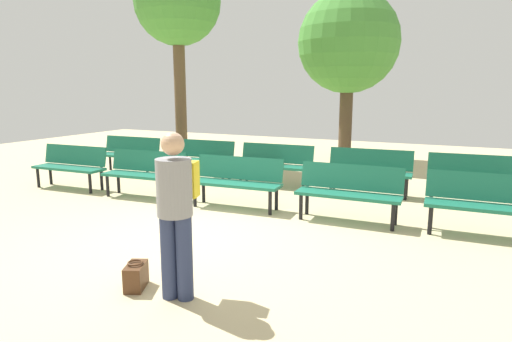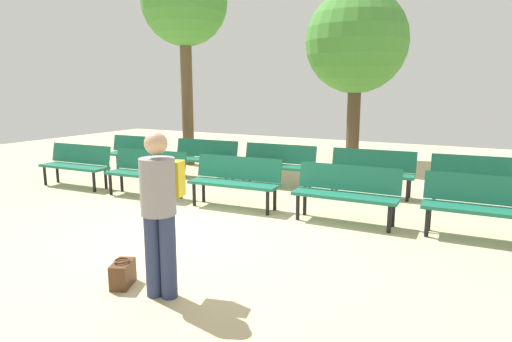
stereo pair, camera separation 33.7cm
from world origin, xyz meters
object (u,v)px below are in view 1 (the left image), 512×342
(bench_r1_c4, at_px, (475,176))
(bench_r1_c2, at_px, (275,162))
(bench_r1_c0, at_px, (129,152))
(bench_r1_c3, at_px, (369,169))
(tree_1, at_px, (177,4))
(handbag, at_px, (136,276))
(bench_r0_c3, at_px, (349,189))
(visitor_with_backpack, at_px, (176,206))
(tree_0, at_px, (349,43))
(bench_r0_c0, at_px, (71,164))
(bench_r0_c4, at_px, (487,201))
(bench_r0_c1, at_px, (145,171))
(bench_r0_c2, at_px, (237,179))
(bench_r1_c1, at_px, (200,157))

(bench_r1_c4, bearing_deg, bench_r1_c2, 178.52)
(bench_r1_c0, xyz_separation_m, bench_r1_c3, (5.73, 0.30, 0.00))
(bench_r1_c2, xyz_separation_m, bench_r1_c3, (1.95, 0.10, 0.00))
(tree_1, relative_size, handbag, 14.56)
(bench_r1_c4, bearing_deg, bench_r0_c3, -135.85)
(bench_r1_c2, xyz_separation_m, visitor_with_backpack, (1.09, -5.06, 0.43))
(tree_0, height_order, tree_1, tree_1)
(bench_r1_c2, bearing_deg, bench_r1_c4, 0.35)
(tree_0, bearing_deg, bench_r1_c4, -48.82)
(bench_r1_c3, distance_m, tree_0, 4.93)
(bench_r0_c0, xyz_separation_m, bench_r0_c4, (7.64, 0.29, 0.00))
(bench_r0_c0, height_order, bench_r1_c3, same)
(bench_r0_c4, bearing_deg, tree_0, 119.11)
(bench_r0_c1, xyz_separation_m, bench_r1_c4, (5.65, 2.14, 0.00))
(bench_r1_c4, relative_size, tree_1, 0.31)
(bench_r0_c3, bearing_deg, bench_r0_c0, -179.45)
(bench_r0_c3, distance_m, bench_r0_c4, 1.90)
(bench_r0_c1, bearing_deg, bench_r0_c2, -1.19)
(bench_r0_c4, bearing_deg, bench_r1_c4, 91.37)
(bench_r0_c3, height_order, bench_r1_c3, same)
(bench_r0_c4, bearing_deg, bench_r0_c3, -178.65)
(bench_r1_c4, bearing_deg, bench_r0_c2, -155.35)
(handbag, bearing_deg, bench_r1_c1, 115.67)
(bench_r0_c4, distance_m, visitor_with_backpack, 4.39)
(bench_r0_c4, bearing_deg, bench_r1_c1, 161.81)
(visitor_with_backpack, bearing_deg, tree_1, -69.93)
(tree_1, bearing_deg, handbag, -58.91)
(bench_r0_c3, height_order, handbag, bench_r0_c3)
(bench_r0_c1, xyz_separation_m, bench_r1_c0, (-1.93, 1.77, 0.00))
(tree_0, bearing_deg, handbag, -89.54)
(bench_r0_c4, height_order, tree_0, tree_0)
(bench_r0_c2, height_order, visitor_with_backpack, visitor_with_backpack)
(bench_r1_c2, height_order, visitor_with_backpack, visitor_with_backpack)
(bench_r0_c0, xyz_separation_m, handbag, (4.31, -3.09, -0.37))
(bench_r1_c2, relative_size, tree_1, 0.30)
(bench_r0_c4, relative_size, tree_0, 0.34)
(bench_r0_c4, bearing_deg, visitor_with_backpack, -132.07)
(bench_r0_c1, relative_size, bench_r0_c2, 1.00)
(bench_r0_c0, bearing_deg, bench_r1_c4, 13.60)
(bench_r1_c0, height_order, visitor_with_backpack, visitor_with_backpack)
(tree_0, relative_size, handbag, 12.83)
(tree_1, bearing_deg, bench_r0_c2, -43.50)
(handbag, bearing_deg, bench_r0_c0, 144.38)
(bench_r0_c2, relative_size, bench_r1_c4, 1.00)
(bench_r0_c1, distance_m, bench_r1_c4, 6.04)
(tree_1, bearing_deg, bench_r1_c3, -12.93)
(bench_r0_c0, distance_m, visitor_with_backpack, 5.72)
(bench_r0_c2, xyz_separation_m, bench_r1_c3, (1.89, 1.97, 0.00))
(bench_r0_c0, xyz_separation_m, bench_r0_c3, (5.74, 0.18, 0.00))
(bench_r1_c0, relative_size, handbag, 4.41)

